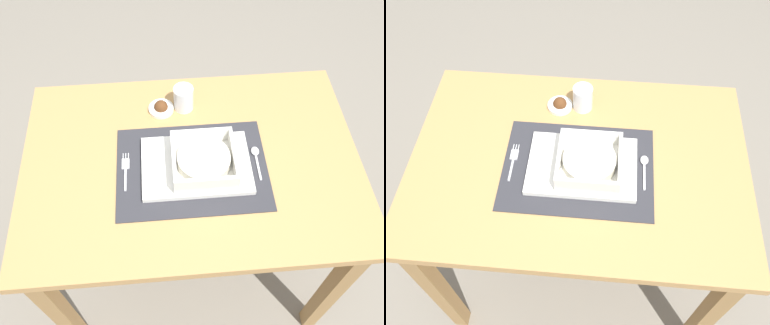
# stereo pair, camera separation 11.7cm
# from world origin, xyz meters

# --- Properties ---
(ground_plane) EXTENTS (6.00, 6.00, 0.00)m
(ground_plane) POSITION_xyz_m (0.00, 0.00, 0.00)
(ground_plane) COLOR gray
(dining_table) EXTENTS (0.99, 0.68, 0.76)m
(dining_table) POSITION_xyz_m (0.00, 0.00, 0.64)
(dining_table) COLOR #B2844C
(dining_table) RESTS_ON ground
(placemat) EXTENTS (0.43, 0.32, 0.00)m
(placemat) POSITION_xyz_m (-0.00, -0.03, 0.76)
(placemat) COLOR #2D2D33
(placemat) RESTS_ON dining_table
(serving_plate) EXTENTS (0.31, 0.21, 0.02)m
(serving_plate) POSITION_xyz_m (0.01, -0.03, 0.77)
(serving_plate) COLOR white
(serving_plate) RESTS_ON placemat
(porridge_bowl) EXTENTS (0.18, 0.18, 0.06)m
(porridge_bowl) POSITION_xyz_m (0.03, -0.03, 0.80)
(porridge_bowl) COLOR white
(porridge_bowl) RESTS_ON serving_plate
(fork) EXTENTS (0.02, 0.13, 0.00)m
(fork) POSITION_xyz_m (-0.19, -0.02, 0.76)
(fork) COLOR silver
(fork) RESTS_ON placemat
(spoon) EXTENTS (0.02, 0.12, 0.01)m
(spoon) POSITION_xyz_m (0.19, -0.00, 0.76)
(spoon) COLOR silver
(spoon) RESTS_ON placemat
(butter_knife) EXTENTS (0.01, 0.14, 0.01)m
(butter_knife) POSITION_xyz_m (0.16, -0.05, 0.76)
(butter_knife) COLOR black
(butter_knife) RESTS_ON placemat
(drinking_glass) EXTENTS (0.06, 0.06, 0.08)m
(drinking_glass) POSITION_xyz_m (-0.01, 0.21, 0.79)
(drinking_glass) COLOR white
(drinking_glass) RESTS_ON dining_table
(condiment_saucer) EXTENTS (0.08, 0.08, 0.04)m
(condiment_saucer) POSITION_xyz_m (-0.08, 0.21, 0.77)
(condiment_saucer) COLOR white
(condiment_saucer) RESTS_ON dining_table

